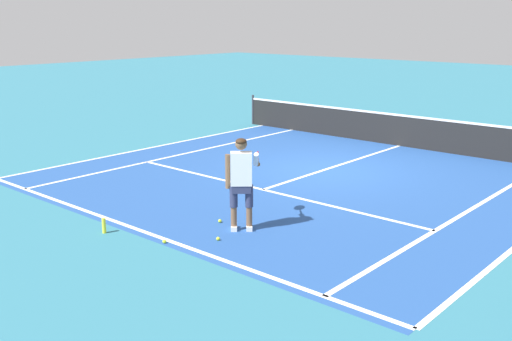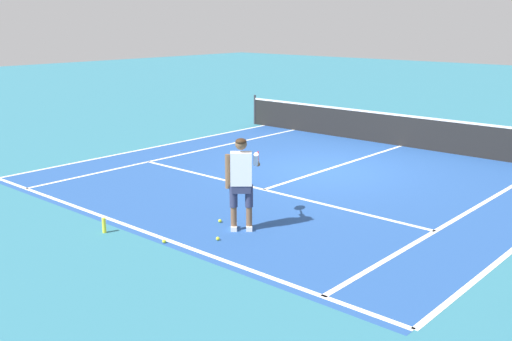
{
  "view_description": "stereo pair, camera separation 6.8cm",
  "coord_description": "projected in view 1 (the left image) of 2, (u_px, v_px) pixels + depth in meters",
  "views": [
    {
      "loc": [
        8.38,
        -12.29,
        3.73
      ],
      "look_at": [
        1.43,
        -4.32,
        1.05
      ],
      "focal_mm": 41.8,
      "sensor_mm": 36.0,
      "label": 1
    },
    {
      "loc": [
        8.43,
        -12.24,
        3.73
      ],
      "look_at": [
        1.43,
        -4.32,
        1.05
      ],
      "focal_mm": 41.8,
      "sensor_mm": 36.0,
      "label": 2
    }
  ],
  "objects": [
    {
      "name": "ground_plane",
      "position": [
        325.0,
        170.0,
        15.23
      ],
      "size": [
        80.0,
        80.0,
        0.0
      ],
      "primitive_type": "plane",
      "color": "teal"
    },
    {
      "name": "court_inner_surface",
      "position": [
        301.0,
        177.0,
        14.51
      ],
      "size": [
        10.98,
        10.32,
        0.0
      ],
      "primitive_type": "cube",
      "color": "#234C93",
      "rests_on": "ground"
    },
    {
      "name": "line_baseline",
      "position": [
        139.0,
        230.0,
        10.89
      ],
      "size": [
        10.98,
        0.1,
        0.01
      ],
      "primitive_type": "cube",
      "color": "white",
      "rests_on": "ground"
    },
    {
      "name": "line_service",
      "position": [
        263.0,
        190.0,
        13.46
      ],
      "size": [
        8.23,
        0.1,
        0.01
      ],
      "primitive_type": "cube",
      "color": "white",
      "rests_on": "ground"
    },
    {
      "name": "line_centre_service",
      "position": [
        341.0,
        164.0,
        15.79
      ],
      "size": [
        0.1,
        6.4,
        0.01
      ],
      "primitive_type": "cube",
      "color": "white",
      "rests_on": "ground"
    },
    {
      "name": "line_singles_left",
      "position": [
        187.0,
        153.0,
        17.13
      ],
      "size": [
        0.1,
        9.92,
        0.01
      ],
      "primitive_type": "cube",
      "color": "white",
      "rests_on": "ground"
    },
    {
      "name": "line_singles_right",
      "position": [
        466.0,
        212.0,
        11.89
      ],
      "size": [
        0.1,
        9.92,
        0.01
      ],
      "primitive_type": "cube",
      "color": "white",
      "rests_on": "ground"
    },
    {
      "name": "line_doubles_left",
      "position": [
        156.0,
        147.0,
        18.01
      ],
      "size": [
        0.1,
        9.92,
        0.01
      ],
      "primitive_type": "cube",
      "color": "white",
      "rests_on": "ground"
    },
    {
      "name": "tennis_net",
      "position": [
        400.0,
        130.0,
        18.01
      ],
      "size": [
        11.96,
        0.08,
        1.07
      ],
      "color": "#333338",
      "rests_on": "ground"
    },
    {
      "name": "tennis_player",
      "position": [
        242.0,
        178.0,
        10.65
      ],
      "size": [
        0.71,
        1.17,
        1.71
      ],
      "color": "white",
      "rests_on": "ground"
    },
    {
      "name": "tennis_ball_near_feet",
      "position": [
        220.0,
        221.0,
        11.27
      ],
      "size": [
        0.07,
        0.07,
        0.07
      ],
      "primitive_type": "sphere",
      "color": "#CCE02D",
      "rests_on": "ground"
    },
    {
      "name": "tennis_ball_by_baseline",
      "position": [
        218.0,
        239.0,
        10.36
      ],
      "size": [
        0.07,
        0.07,
        0.07
      ],
      "primitive_type": "sphere",
      "color": "#CCE02D",
      "rests_on": "ground"
    },
    {
      "name": "tennis_ball_mid_court",
      "position": [
        164.0,
        241.0,
        10.23
      ],
      "size": [
        0.07,
        0.07,
        0.07
      ],
      "primitive_type": "sphere",
      "color": "#CCE02D",
      "rests_on": "ground"
    },
    {
      "name": "water_bottle",
      "position": [
        104.0,
        226.0,
        10.7
      ],
      "size": [
        0.07,
        0.07,
        0.28
      ],
      "primitive_type": "cylinder",
      "color": "yellow",
      "rests_on": "ground"
    }
  ]
}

